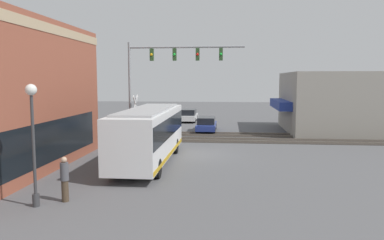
{
  "coord_description": "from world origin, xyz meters",
  "views": [
    {
      "loc": [
        -24.5,
        -1.87,
        4.96
      ],
      "look_at": [
        3.28,
        0.82,
        1.96
      ],
      "focal_mm": 35.0,
      "sensor_mm": 36.0,
      "label": 1
    }
  ],
  "objects": [
    {
      "name": "shop_building",
      "position": [
        12.57,
        -12.21,
        2.83
      ],
      "size": [
        10.87,
        10.7,
        5.66
      ],
      "color": "gray",
      "rests_on": "ground"
    },
    {
      "name": "traffic_signal_gantry",
      "position": [
        3.59,
        2.88,
        5.91
      ],
      "size": [
        0.42,
        8.77,
        7.79
      ],
      "color": "gray",
      "rests_on": "ground"
    },
    {
      "name": "parked_car_white",
      "position": [
        19.72,
        2.8,
        0.7
      ],
      "size": [
        4.84,
        1.82,
        1.49
      ],
      "color": "silver",
      "rests_on": "ground"
    },
    {
      "name": "pedestrian_by_lamp",
      "position": [
        -10.19,
        4.73,
        0.96
      ],
      "size": [
        0.34,
        0.34,
        1.86
      ],
      "color": "#473828",
      "rests_on": "ground"
    },
    {
      "name": "rail_track_far",
      "position": [
        9.2,
        0.0,
        0.03
      ],
      "size": [
        2.6,
        60.0,
        0.15
      ],
      "color": "#332D28",
      "rests_on": "ground"
    },
    {
      "name": "streetlamp",
      "position": [
        -10.89,
        5.61,
        2.87
      ],
      "size": [
        0.44,
        0.44,
        4.81
      ],
      "color": "#38383A",
      "rests_on": "ground"
    },
    {
      "name": "crossing_signal",
      "position": [
        3.72,
        5.24,
        2.3
      ],
      "size": [
        1.41,
        1.18,
        3.81
      ],
      "color": "gray",
      "rests_on": "ground"
    },
    {
      "name": "city_bus",
      "position": [
        -2.79,
        2.8,
        1.81
      ],
      "size": [
        10.52,
        2.59,
        3.28
      ],
      "color": "white",
      "rests_on": "ground"
    },
    {
      "name": "rail_track_near",
      "position": [
        6.0,
        0.0,
        0.03
      ],
      "size": [
        2.6,
        60.0,
        0.15
      ],
      "color": "#332D28",
      "rests_on": "ground"
    },
    {
      "name": "parked_car_blue",
      "position": [
        11.38,
        0.2,
        0.66
      ],
      "size": [
        4.83,
        1.82,
        1.4
      ],
      "color": "navy",
      "rests_on": "ground"
    },
    {
      "name": "ground_plane",
      "position": [
        0.0,
        0.0,
        0.0
      ],
      "size": [
        120.0,
        120.0,
        0.0
      ],
      "primitive_type": "plane",
      "color": "#565659"
    }
  ]
}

